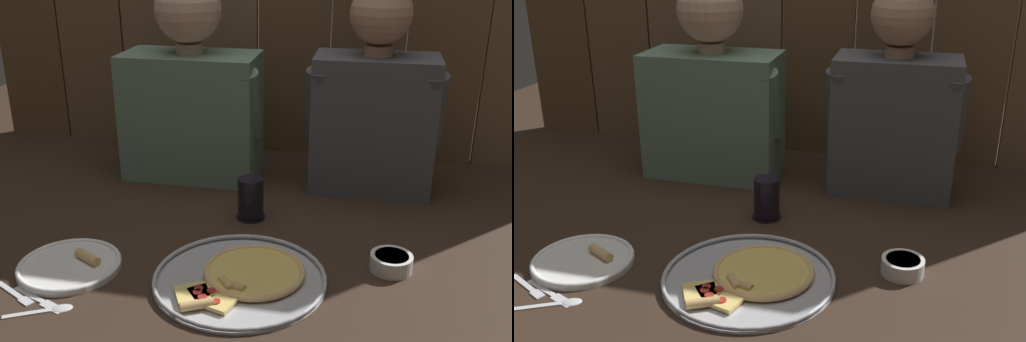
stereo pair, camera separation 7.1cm
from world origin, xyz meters
The scene contains 10 objects.
ground_plane centered at (0.00, 0.00, 0.00)m, with size 3.20×3.20×0.00m, color #332319.
pizza_tray centered at (0.02, -0.11, 0.01)m, with size 0.39×0.39×0.03m.
dinner_plate centered at (-0.39, -0.14, 0.01)m, with size 0.24×0.24×0.03m.
drinking_glass centered at (-0.03, 0.20, 0.06)m, with size 0.08×0.08×0.12m.
dipping_bowl centered at (0.34, 0.00, 0.02)m, with size 0.10×0.10×0.04m.
table_fork centered at (-0.45, -0.27, 0.00)m, with size 0.12×0.08×0.01m.
table_knife centered at (-0.39, -0.28, 0.00)m, with size 0.15×0.08×0.01m.
table_spoon centered at (-0.35, -0.30, 0.00)m, with size 0.13×0.08×0.01m.
diner_left centered at (-0.28, 0.48, 0.29)m, with size 0.45×0.22×0.63m.
diner_right centered at (0.28, 0.48, 0.28)m, with size 0.39×0.20×0.61m.
Camera 2 is at (0.34, -1.20, 0.72)m, focal length 41.23 mm.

